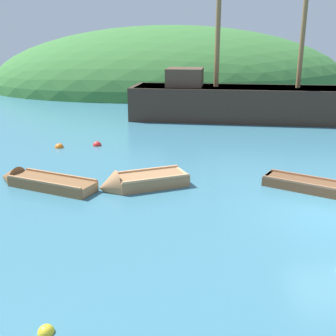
{
  "coord_description": "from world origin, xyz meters",
  "views": [
    {
      "loc": [
        -5.6,
        -10.37,
        4.88
      ],
      "look_at": [
        -4.59,
        4.18,
        0.25
      ],
      "focal_mm": 43.6,
      "sensor_mm": 36.0,
      "label": 1
    }
  ],
  "objects": [
    {
      "name": "shore_hill",
      "position": [
        -2.04,
        34.36,
        0.0
      ],
      "size": [
        37.84,
        25.7,
        12.53
      ],
      "primitive_type": "ellipsoid",
      "color": "#387033",
      "rests_on": "ground"
    },
    {
      "name": "sailing_ship",
      "position": [
        1.25,
        14.73,
        0.79
      ],
      "size": [
        17.7,
        6.6,
        12.8
      ],
      "rotation": [
        0.0,
        0.0,
        -0.21
      ],
      "color": "#38281E",
      "rests_on": "ground"
    },
    {
      "name": "rowboat_near_dock",
      "position": [
        -9.12,
        3.21,
        0.12
      ],
      "size": [
        3.83,
        2.67,
        0.91
      ],
      "rotation": [
        0.0,
        0.0,
        2.64
      ],
      "color": "brown",
      "rests_on": "ground"
    },
    {
      "name": "rowboat_portside",
      "position": [
        -5.71,
        2.86,
        0.14
      ],
      "size": [
        3.25,
        1.98,
        1.1
      ],
      "rotation": [
        0.0,
        0.0,
        3.44
      ],
      "color": "#9E7047",
      "rests_on": "ground"
    },
    {
      "name": "rowboat_outer_left",
      "position": [
        0.58,
        1.8,
        0.1
      ],
      "size": [
        3.69,
        3.05,
        0.88
      ],
      "rotation": [
        0.0,
        0.0,
        5.65
      ],
      "color": "brown",
      "rests_on": "ground"
    },
    {
      "name": "buoy_yellow",
      "position": [
        -7.31,
        -4.34,
        0.0
      ],
      "size": [
        0.29,
        0.29,
        0.29
      ],
      "primitive_type": "sphere",
      "color": "yellow",
      "rests_on": "ground"
    },
    {
      "name": "buoy_orange",
      "position": [
        -9.41,
        8.49,
        0.0
      ],
      "size": [
        0.41,
        0.41,
        0.41
      ],
      "primitive_type": "sphere",
      "color": "orange",
      "rests_on": "ground"
    },
    {
      "name": "buoy_red",
      "position": [
        -7.68,
        8.75,
        0.0
      ],
      "size": [
        0.42,
        0.42,
        0.42
      ],
      "primitive_type": "sphere",
      "color": "red",
      "rests_on": "ground"
    }
  ]
}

